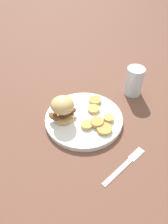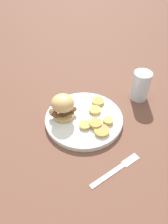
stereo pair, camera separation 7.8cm
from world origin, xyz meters
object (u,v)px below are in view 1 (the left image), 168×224
fork (125,165)px  drinking_glass (134,81)px  sandwich (63,108)px  dinner_plate (84,119)px

fork → drinking_glass: drinking_glass is taller
drinking_glass → sandwich: bearing=58.0°
fork → drinking_glass: 0.37m
sandwich → fork: size_ratio=0.55×
sandwich → fork: (-0.26, 0.08, -0.07)m
sandwich → fork: 0.28m
fork → dinner_plate: bearing=-30.0°
dinner_plate → drinking_glass: drinking_glass is taller
drinking_glass → dinner_plate: bearing=65.7°
dinner_plate → sandwich: sandwich is taller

